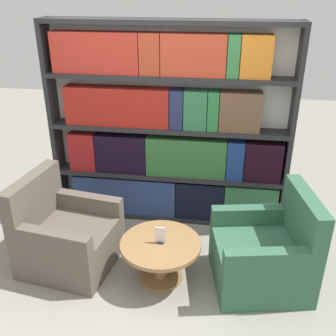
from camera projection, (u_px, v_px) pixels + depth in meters
name	position (u px, v px, depth m)	size (l,w,h in m)	color
ground_plane	(151.00, 282.00, 3.88)	(14.00, 14.00, 0.00)	gray
bookshelf	(168.00, 132.00, 4.51)	(2.75, 0.30, 2.34)	silver
armchair_left	(66.00, 237.00, 4.03)	(0.98, 0.95, 0.97)	brown
armchair_right	(265.00, 254.00, 3.77)	(1.01, 0.97, 0.97)	#336047
coffee_table	(161.00, 253.00, 3.81)	(0.78, 0.78, 0.43)	olive
table_sign	(161.00, 236.00, 3.73)	(0.10, 0.06, 0.17)	black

